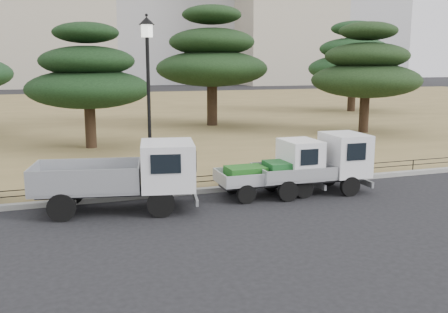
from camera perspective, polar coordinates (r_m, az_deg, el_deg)
name	(u,v)px	position (r m, az deg, el deg)	size (l,w,h in m)	color
ground	(247,213)	(14.35, 2.61, -6.51)	(220.00, 220.00, 0.00)	black
lawn	(116,112)	(43.83, -12.28, 4.97)	(120.00, 56.00, 0.15)	olive
curb	(218,189)	(16.68, -0.67, -3.76)	(120.00, 0.25, 0.16)	gray
truck_large	(125,173)	(14.64, -11.20, -1.90)	(4.80, 2.59, 1.98)	black
truck_kei_front	(277,168)	(16.19, 6.08, -1.36)	(3.34, 1.46, 1.76)	black
truck_kei_rear	(320,164)	(16.70, 10.88, -0.83)	(3.74, 1.73, 1.93)	black
street_lamp	(148,75)	(15.90, -8.67, 9.14)	(0.49, 0.49, 5.47)	black
pipe_fence	(217,178)	(16.73, -0.83, -2.45)	(38.00, 0.04, 0.40)	black
pine_center_left	(88,76)	(24.93, -15.28, 8.83)	(5.88, 5.88, 5.97)	black
pine_center_right	(212,57)	(33.05, -1.39, 11.34)	(7.29, 7.29, 7.73)	black
pine_east_near	(366,69)	(30.71, 15.96, 9.56)	(6.36, 6.36, 6.42)	black
pine_east_far	(353,60)	(44.23, 14.57, 10.67)	(7.50, 7.50, 7.54)	black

